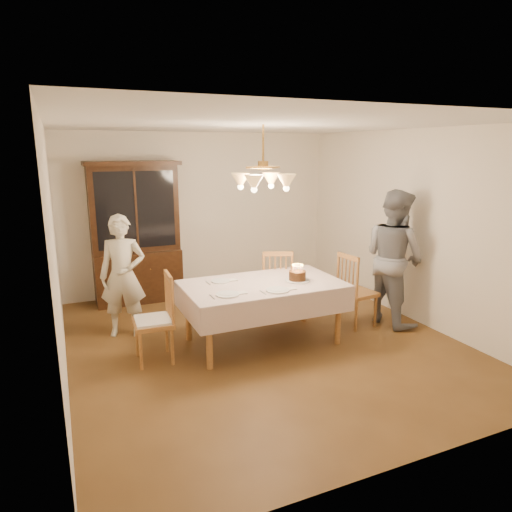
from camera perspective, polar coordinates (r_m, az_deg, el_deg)
name	(u,v)px	position (r m, az deg, el deg)	size (l,w,h in m)	color
ground	(262,342)	(5.76, 0.81, -10.64)	(5.00, 5.00, 0.00)	#543518
room_shell	(263,215)	(5.32, 0.87, 5.12)	(5.00, 5.00, 5.00)	white
dining_table	(263,289)	(5.52, 0.83, -4.14)	(1.90, 1.10, 0.76)	#995F2C
china_hutch	(136,235)	(7.25, -14.80, 2.52)	(1.38, 0.54, 2.16)	black
chair_far_side	(276,288)	(6.39, 2.57, -3.98)	(0.56, 0.55, 1.00)	#995F2C
chair_left_end	(154,322)	(5.24, -12.63, -8.10)	(0.44, 0.46, 1.00)	#995F2C
chair_right_end	(357,294)	(6.27, 12.47, -4.62)	(0.47, 0.48, 1.00)	#995F2C
elderly_woman	(123,276)	(5.97, -16.31, -2.42)	(0.57, 0.37, 1.55)	beige
adult_in_grey	(394,257)	(6.40, 16.82, -0.17)	(0.89, 0.69, 1.82)	slate
birthday_cake	(297,276)	(5.59, 5.19, -2.55)	(0.30, 0.30, 0.21)	white
place_setting_near_left	(228,294)	(5.07, -3.46, -4.80)	(0.41, 0.26, 0.02)	white
place_setting_near_right	(279,290)	(5.21, 2.84, -4.27)	(0.42, 0.27, 0.02)	white
place_setting_far_left	(222,281)	(5.57, -4.31, -3.13)	(0.37, 0.23, 0.02)	white
chandelier	(263,181)	(5.28, 0.88, 9.37)	(0.62, 0.62, 0.73)	#BF8C3F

